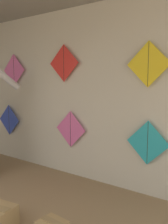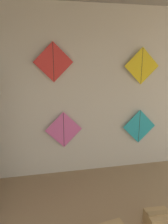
% 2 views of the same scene
% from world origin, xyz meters
% --- Properties ---
extents(back_panel, '(5.94, 0.06, 2.80)m').
position_xyz_m(back_panel, '(0.00, 3.62, 1.40)').
color(back_panel, beige).
rests_on(back_panel, ground).
extents(cardboard_box_spare, '(0.30, 0.26, 0.20)m').
position_xyz_m(cardboard_box_spare, '(1.02, 2.06, 0.10)').
color(cardboard_box_spare, tan).
rests_on(cardboard_box_spare, ground).
extents(kite_1, '(0.62, 0.01, 0.62)m').
position_xyz_m(kite_1, '(0.07, 3.53, 0.81)').
color(kite_1, pink).
extents(kite_2, '(0.62, 0.01, 0.62)m').
position_xyz_m(kite_2, '(1.43, 3.53, 0.78)').
color(kite_2, '#28B2C6').
extents(kite_4, '(0.62, 0.01, 0.62)m').
position_xyz_m(kite_4, '(-0.06, 3.53, 1.92)').
color(kite_4, red).
extents(kite_5, '(0.62, 0.01, 0.62)m').
position_xyz_m(kite_5, '(1.41, 3.53, 1.84)').
color(kite_5, yellow).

